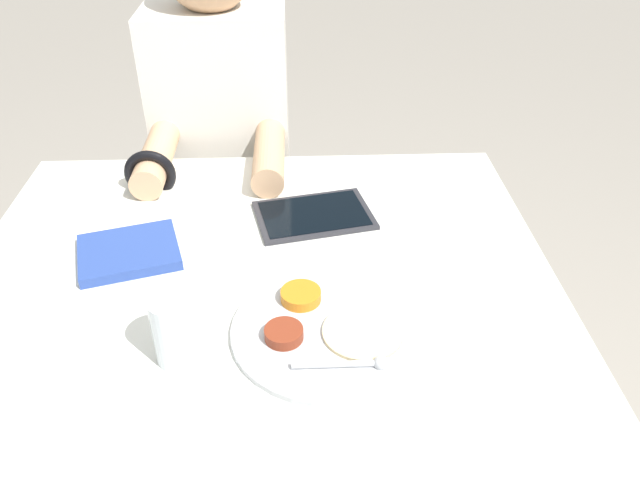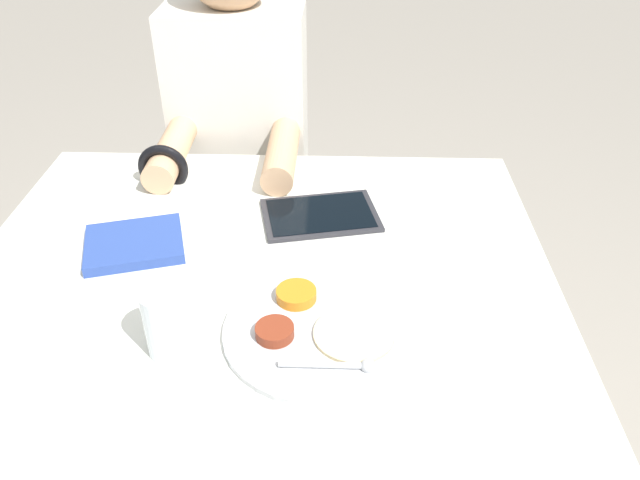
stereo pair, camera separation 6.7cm
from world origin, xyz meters
The scene contains 6 objects.
dining_table centered at (0.00, 0.00, 0.36)m, with size 1.05×0.93×0.73m.
thali_tray centered at (0.11, -0.14, 0.74)m, with size 0.30×0.30×0.03m.
red_notebook centered at (-0.24, 0.08, 0.74)m, with size 0.21×0.19×0.02m.
tablet_device centered at (0.10, 0.20, 0.73)m, with size 0.26×0.20×0.01m.
person_diner centered at (-0.12, 0.62, 0.59)m, with size 0.35×0.46×1.22m.
drinking_glass centered at (-0.11, -0.18, 0.79)m, with size 0.07×0.07×0.11m.
Camera 1 is at (0.07, -0.86, 1.41)m, focal length 35.00 mm.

